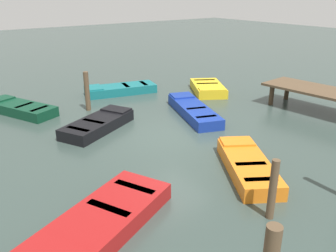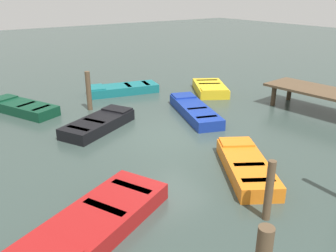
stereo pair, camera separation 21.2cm
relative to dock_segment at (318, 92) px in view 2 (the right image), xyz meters
The scene contains 11 objects.
ground_plane 6.74m from the dock_segment, 102.38° to the right, with size 80.00×80.00×0.00m, color #33423D.
dock_segment is the anchor object (origin of this frame).
rowboat_teal 8.86m from the dock_segment, 143.39° to the right, with size 1.91×3.54×0.46m.
rowboat_black 8.93m from the dock_segment, 112.39° to the right, with size 2.37×3.19×0.46m.
rowboat_orange 6.67m from the dock_segment, 72.44° to the right, with size 3.12×2.50×0.46m.
rowboat_blue 5.16m from the dock_segment, 119.79° to the right, with size 3.86×2.23×0.46m.
rowboat_red 10.95m from the dock_segment, 79.90° to the right, with size 2.74×3.83×0.46m.
rowboat_yellow 5.04m from the dock_segment, 160.59° to the right, with size 2.97×2.54×0.46m.
rowboat_dark_green 12.19m from the dock_segment, 124.64° to the right, with size 3.37×2.29×0.46m.
mooring_piling_mid_left 8.39m from the dock_segment, 63.69° to the right, with size 0.17×0.17×1.43m, color brown.
mooring_piling_near_left 9.47m from the dock_segment, 126.61° to the right, with size 0.21×0.21×1.64m, color brown.
Camera 2 is at (9.21, -6.51, 4.73)m, focal length 37.49 mm.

